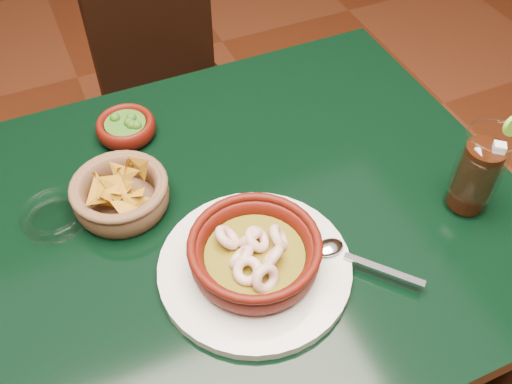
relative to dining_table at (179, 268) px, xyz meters
name	(u,v)px	position (x,y,z in m)	size (l,w,h in m)	color
dining_table	(179,268)	(0.00, 0.00, 0.00)	(1.20, 0.80, 0.75)	black
dining_chair	(178,96)	(0.21, 0.70, -0.20)	(0.45, 0.45, 0.83)	black
shrimp_plate	(255,258)	(0.09, -0.12, 0.13)	(0.37, 0.30, 0.09)	silver
chip_basket	(121,194)	(-0.06, 0.09, 0.13)	(0.19, 0.19, 0.12)	brown
guacamole_ramekin	(126,127)	(0.00, 0.26, 0.12)	(0.13, 0.13, 0.04)	#430B05
cola_drink	(478,172)	(0.48, -0.14, 0.18)	(0.16, 0.16, 0.18)	white
glass_ashtray	(55,216)	(-0.17, 0.10, 0.11)	(0.12, 0.12, 0.03)	white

